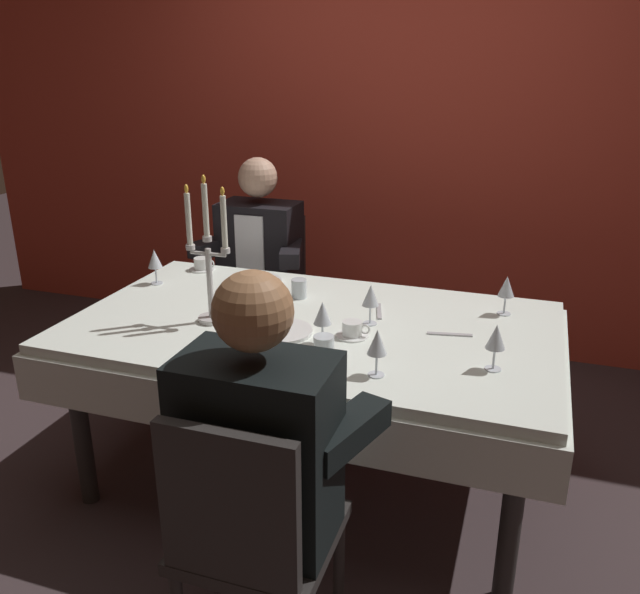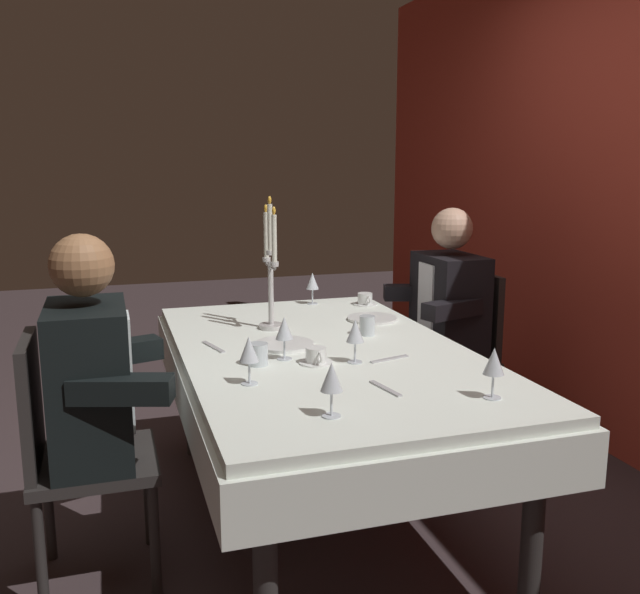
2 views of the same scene
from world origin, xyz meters
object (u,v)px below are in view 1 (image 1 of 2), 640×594
wine_glass_5 (377,344)px  water_tumbler_0 (299,289)px  dinner_plate_1 (281,331)px  wine_glass_3 (506,288)px  seated_diner_1 (257,449)px  dining_table (312,349)px  wine_glass_4 (322,314)px  wine_glass_2 (155,260)px  coffee_cup_0 (202,265)px  seated_diner_0 (261,250)px  water_tumbler_1 (324,347)px  coffee_cup_1 (353,330)px  dinner_plate_0 (257,281)px  wine_glass_0 (371,297)px  candelabra (209,264)px  wine_glass_1 (496,338)px

wine_glass_5 → water_tumbler_0: wine_glass_5 is taller
dinner_plate_1 → wine_glass_5: wine_glass_5 is taller
water_tumbler_0 → dinner_plate_1: bearing=-79.8°
wine_glass_3 → seated_diner_1: 1.35m
dinner_plate_1 → seated_diner_1: seated_diner_1 is taller
wine_glass_5 → water_tumbler_0: (-0.50, 0.61, -0.07)m
dining_table → wine_glass_4: (0.10, -0.18, 0.24)m
wine_glass_2 → coffee_cup_0: 0.29m
coffee_cup_0 → seated_diner_0: bearing=72.9°
wine_glass_3 → wine_glass_4: (-0.61, -0.51, 0.00)m
water_tumbler_1 → dinner_plate_1: bearing=145.3°
dinner_plate_1 → water_tumbler_0: (-0.07, 0.39, 0.03)m
wine_glass_4 → seated_diner_1: seated_diner_1 is taller
coffee_cup_1 → seated_diner_0: 1.26m
water_tumbler_1 → seated_diner_0: 1.40m
dinner_plate_0 → coffee_cup_0: size_ratio=1.77×
wine_glass_4 → water_tumbler_1: 0.14m
wine_glass_2 → wine_glass_4: 1.02m
seated_diner_1 → dinner_plate_0: bearing=113.8°
wine_glass_4 → coffee_cup_1: 0.16m
wine_glass_5 → seated_diner_0: (-0.96, 1.25, -0.12)m
dinner_plate_1 → wine_glass_0: wine_glass_0 is taller
coffee_cup_1 → seated_diner_1: bearing=-92.9°
dinner_plate_1 → wine_glass_0: bearing=32.7°
wine_glass_0 → dinner_plate_1: bearing=-147.3°
seated_diner_1 → coffee_cup_0: bearing=123.4°
wine_glass_5 → seated_diner_1: size_ratio=0.13×
water_tumbler_1 → candelabra: bearing=161.6°
candelabra → dinner_plate_1: bearing=-3.8°
coffee_cup_1 → dinner_plate_0: bearing=142.4°
candelabra → wine_glass_2: 0.58m
wine_glass_0 → wine_glass_5: (0.13, -0.42, 0.00)m
dinner_plate_1 → seated_diner_1: (0.23, -0.75, -0.01)m
dinner_plate_1 → wine_glass_5: (0.43, -0.23, 0.11)m
dinner_plate_1 → wine_glass_4: bearing=-13.8°
wine_glass_2 → coffee_cup_0: wine_glass_2 is taller
coffee_cup_1 → wine_glass_1: bearing=-12.3°
wine_glass_5 → seated_diner_0: seated_diner_0 is taller
candelabra → coffee_cup_1: (0.57, 0.03, -0.21)m
wine_glass_4 → water_tumbler_1: bearing=-69.3°
wine_glass_3 → coffee_cup_1: wine_glass_3 is taller
wine_glass_1 → dining_table: bearing=164.3°
water_tumbler_0 → seated_diner_1: 1.17m
dinner_plate_0 → seated_diner_1: seated_diner_1 is taller
wine_glass_5 → dining_table: bearing=133.8°
dinner_plate_1 → dinner_plate_0: bearing=122.5°
candelabra → dinner_plate_1: 0.38m
coffee_cup_0 → dinner_plate_1: bearing=-42.4°
wine_glass_4 → candelabra: bearing=172.4°
wine_glass_5 → water_tumbler_0: size_ratio=1.96×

